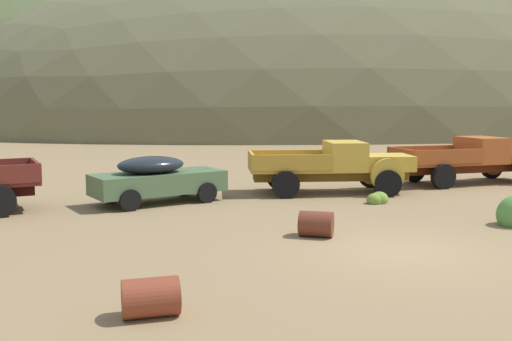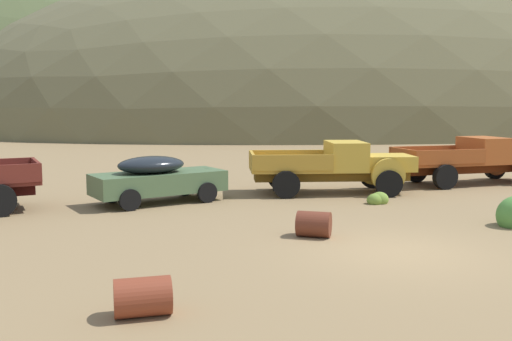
# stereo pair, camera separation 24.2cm
# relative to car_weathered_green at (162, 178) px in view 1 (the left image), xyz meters

# --- Properties ---
(ground_plane) EXTENTS (300.00, 300.00, 0.00)m
(ground_plane) POSITION_rel_car_weathered_green_xyz_m (4.40, -7.76, -0.81)
(ground_plane) COLOR olive
(hill_far_right) EXTENTS (108.16, 57.01, 42.44)m
(hill_far_right) POSITION_rel_car_weathered_green_xyz_m (34.84, 48.45, -0.81)
(hill_far_right) COLOR brown
(hill_far_right) RESTS_ON ground
(car_weathered_green) EXTENTS (4.82, 2.95, 1.57)m
(car_weathered_green) POSITION_rel_car_weathered_green_xyz_m (0.00, 0.00, 0.00)
(car_weathered_green) COLOR #47603D
(car_weathered_green) RESTS_ON ground
(truck_faded_yellow) EXTENTS (6.17, 3.23, 1.89)m
(truck_faded_yellow) POSITION_rel_car_weathered_green_xyz_m (6.61, 0.26, 0.18)
(truck_faded_yellow) COLOR brown
(truck_faded_yellow) RESTS_ON ground
(truck_oxide_orange) EXTENTS (6.43, 2.44, 1.89)m
(truck_oxide_orange) POSITION_rel_car_weathered_green_xyz_m (13.10, 1.11, 0.18)
(truck_oxide_orange) COLOR #51220D
(truck_oxide_orange) RESTS_ON ground
(oil_drum_tipped) EXTENTS (0.88, 0.62, 0.62)m
(oil_drum_tipped) POSITION_rel_car_weathered_green_xyz_m (-1.35, -10.17, -0.51)
(oil_drum_tipped) COLOR brown
(oil_drum_tipped) RESTS_ON ground
(oil_drum_by_truck) EXTENTS (1.03, 0.97, 0.64)m
(oil_drum_by_truck) POSITION_rel_car_weathered_green_xyz_m (3.12, -5.91, -0.50)
(oil_drum_by_truck) COLOR #5B2819
(oil_drum_by_truck) RESTS_ON ground
(bush_front_left) EXTENTS (1.37, 1.17, 0.96)m
(bush_front_left) POSITION_rel_car_weathered_green_xyz_m (8.32, 4.99, -0.56)
(bush_front_left) COLOR #5B8E42
(bush_front_left) RESTS_ON ground
(bush_between_trucks) EXTENTS (0.77, 0.57, 0.49)m
(bush_between_trucks) POSITION_rel_car_weathered_green_xyz_m (6.81, -2.08, -0.68)
(bush_between_trucks) COLOR olive
(bush_between_trucks) RESTS_ON ground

